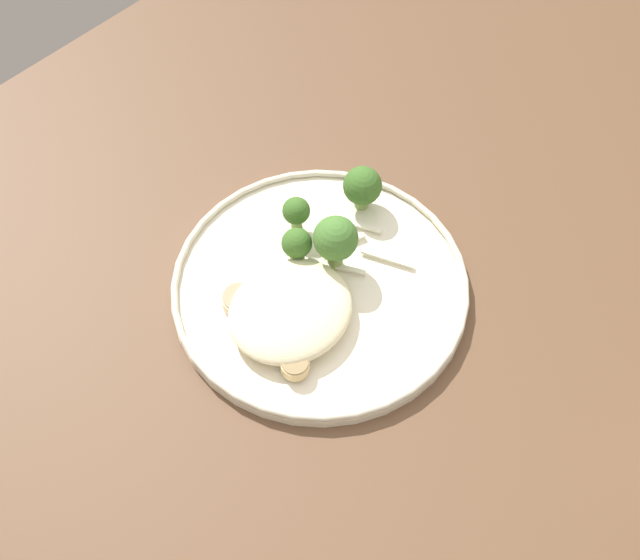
{
  "coord_description": "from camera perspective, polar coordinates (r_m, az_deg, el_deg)",
  "views": [
    {
      "loc": [
        -0.39,
        -0.28,
        1.44
      ],
      "look_at": [
        -0.06,
        0.03,
        0.76
      ],
      "focal_mm": 47.4,
      "sensor_mm": 36.0,
      "label": 1
    }
  ],
  "objects": [
    {
      "name": "noodle_bed",
      "position": [
        0.79,
        -2.02,
        -2.07
      ],
      "size": [
        0.12,
        0.11,
        0.03
      ],
      "color": "beige",
      "rests_on": "dinner_plate"
    },
    {
      "name": "onion_sliver_pale_crescent",
      "position": [
        0.84,
        4.74,
        1.34
      ],
      "size": [
        0.03,
        0.05,
        0.0
      ],
      "primitive_type": "cube",
      "rotation": [
        0.0,
        0.0,
        1.97
      ],
      "color": "silver",
      "rests_on": "dinner_plate"
    },
    {
      "name": "broccoli_floret_beside_noodles",
      "position": [
        0.82,
        -1.57,
        2.39
      ],
      "size": [
        0.03,
        0.03,
        0.05
      ],
      "color": "#7A994C",
      "rests_on": "dinner_plate"
    },
    {
      "name": "dinner_plate",
      "position": [
        0.82,
        0.0,
        -0.44
      ],
      "size": [
        0.29,
        0.29,
        0.02
      ],
      "color": "beige",
      "rests_on": "wooden_dining_table"
    },
    {
      "name": "seared_scallop_tilted_round",
      "position": [
        0.78,
        -2.41,
        -3.47
      ],
      "size": [
        0.03,
        0.03,
        0.02
      ],
      "color": "#E5C689",
      "rests_on": "dinner_plate"
    },
    {
      "name": "wooden_dining_table",
      "position": [
        0.91,
        3.83,
        -2.25
      ],
      "size": [
        1.4,
        1.0,
        0.74
      ],
      "color": "brown",
      "rests_on": "ground"
    },
    {
      "name": "onion_sliver_long_sliver",
      "position": [
        0.83,
        1.12,
        0.93
      ],
      "size": [
        0.03,
        0.05,
        0.0
      ],
      "primitive_type": "cube",
      "rotation": [
        0.0,
        0.0,
        5.19
      ],
      "color": "silver",
      "rests_on": "dinner_plate"
    },
    {
      "name": "seared_scallop_left_edge",
      "position": [
        0.78,
        -3.9,
        -4.33
      ],
      "size": [
        0.03,
        0.03,
        0.01
      ],
      "color": "#DBB77A",
      "rests_on": "dinner_plate"
    },
    {
      "name": "seared_scallop_half_hidden",
      "position": [
        0.77,
        -1.7,
        -5.8
      ],
      "size": [
        0.03,
        0.03,
        0.01
      ],
      "color": "#DBB77A",
      "rests_on": "dinner_plate"
    },
    {
      "name": "seared_scallop_tiny_bay",
      "position": [
        0.81,
        -5.47,
        -1.34
      ],
      "size": [
        0.03,
        0.03,
        0.01
      ],
      "color": "beige",
      "rests_on": "dinner_plate"
    },
    {
      "name": "broccoli_floret_right_tilted",
      "position": [
        0.86,
        2.88,
        6.33
      ],
      "size": [
        0.04,
        0.04,
        0.05
      ],
      "color": "#7A994C",
      "rests_on": "dinner_plate"
    },
    {
      "name": "broccoli_floret_small_sprig",
      "position": [
        0.84,
        -1.61,
        4.61
      ],
      "size": [
        0.03,
        0.03,
        0.04
      ],
      "color": "#7A994C",
      "rests_on": "dinner_plate"
    },
    {
      "name": "ground",
      "position": [
        1.52,
        2.39,
        -15.39
      ],
      "size": [
        6.0,
        6.0,
        0.0
      ],
      "primitive_type": "plane",
      "color": "#47423D"
    },
    {
      "name": "broccoli_floret_near_rim",
      "position": [
        0.8,
        1.06,
        2.75
      ],
      "size": [
        0.04,
        0.04,
        0.07
      ],
      "color": "#7A994C",
      "rests_on": "dinner_plate"
    },
    {
      "name": "seared_scallop_on_noodles",
      "position": [
        0.79,
        -0.01,
        -2.34
      ],
      "size": [
        0.03,
        0.03,
        0.01
      ],
      "color": "#E5C689",
      "rests_on": "dinner_plate"
    },
    {
      "name": "onion_sliver_short_strip",
      "position": [
        0.86,
        2.37,
        3.81
      ],
      "size": [
        0.03,
        0.05,
        0.0
      ],
      "primitive_type": "cube",
      "rotation": [
        0.0,
        0.0,
        5.12
      ],
      "color": "silver",
      "rests_on": "dinner_plate"
    },
    {
      "name": "onion_sliver_curled_piece",
      "position": [
        0.85,
        1.58,
        2.47
      ],
      "size": [
        0.05,
        0.02,
        0.0
      ],
      "primitive_type": "cube",
      "rotation": [
        0.0,
        0.0,
        5.95
      ],
      "color": "silver",
      "rests_on": "dinner_plate"
    }
  ]
}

